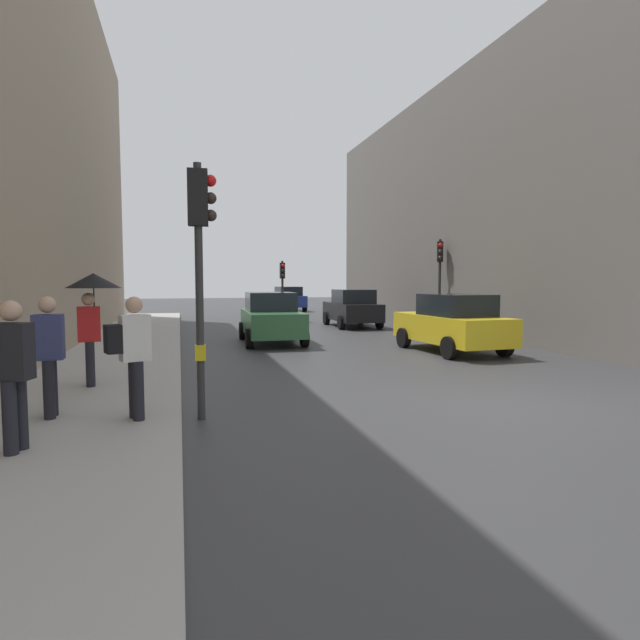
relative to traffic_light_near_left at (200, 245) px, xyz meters
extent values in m
plane|color=#38383A|center=(5.11, -0.32, -2.71)|extent=(120.00, 120.00, 0.00)
cube|color=#A8A5A0|center=(-1.88, 5.68, -2.63)|extent=(3.12, 40.00, 0.16)
cube|color=slate|center=(16.53, 12.20, 2.58)|extent=(12.00, 25.91, 10.57)
cylinder|color=#2D2D2D|center=(-0.02, 0.00, -0.74)|extent=(0.12, 0.12, 3.93)
cube|color=black|center=(-0.02, 0.00, 0.70)|extent=(0.31, 0.26, 0.84)
cube|color=yellow|center=(-0.02, 0.00, -1.66)|extent=(0.17, 0.21, 0.24)
sphere|color=red|center=(0.17, -0.01, 0.96)|extent=(0.18, 0.18, 0.18)
sphere|color=#2D231E|center=(0.17, -0.01, 0.70)|extent=(0.18, 0.18, 0.18)
sphere|color=#2D231E|center=(0.17, -0.01, 0.44)|extent=(0.18, 0.18, 0.18)
cylinder|color=#2D2D2D|center=(10.23, 11.61, -0.76)|extent=(0.12, 0.12, 3.90)
cube|color=black|center=(10.23, 11.61, 0.67)|extent=(0.34, 0.37, 0.84)
cube|color=yellow|center=(10.23, 11.61, -1.66)|extent=(0.25, 0.23, 0.24)
sphere|color=red|center=(10.16, 11.44, 0.93)|extent=(0.18, 0.18, 0.18)
sphere|color=#2D231E|center=(10.16, 11.44, 0.67)|extent=(0.18, 0.18, 0.18)
sphere|color=#2D231E|center=(10.16, 11.44, 0.41)|extent=(0.18, 0.18, 0.18)
cylinder|color=#2D2D2D|center=(5.01, 19.20, -1.09)|extent=(0.12, 0.12, 3.23)
cube|color=black|center=(5.01, 19.20, 0.01)|extent=(0.24, 0.30, 0.84)
cube|color=yellow|center=(5.01, 19.20, -1.66)|extent=(0.20, 0.16, 0.24)
sphere|color=red|center=(5.01, 19.01, 0.27)|extent=(0.18, 0.18, 0.18)
sphere|color=#2D231E|center=(5.01, 19.01, 0.01)|extent=(0.18, 0.18, 0.18)
sphere|color=#2D231E|center=(5.01, 19.01, -0.25)|extent=(0.18, 0.18, 0.18)
cube|color=yellow|center=(7.64, 5.98, -1.99)|extent=(2.02, 4.29, 0.80)
cube|color=black|center=(7.65, 5.73, -1.27)|extent=(1.70, 2.08, 0.64)
cylinder|color=black|center=(6.67, 7.28, -2.39)|extent=(0.25, 0.65, 0.64)
cylinder|color=black|center=(8.47, 7.37, -2.39)|extent=(0.25, 0.65, 0.64)
cylinder|color=black|center=(6.81, 4.58, -2.39)|extent=(0.25, 0.65, 0.64)
cylinder|color=black|center=(8.61, 4.68, -2.39)|extent=(0.25, 0.65, 0.64)
cube|color=#2D6038|center=(2.76, 9.67, -1.99)|extent=(1.95, 4.26, 0.80)
cube|color=black|center=(2.76, 9.92, -1.27)|extent=(1.67, 2.06, 0.64)
cylinder|color=black|center=(3.61, 8.29, -2.39)|extent=(0.24, 0.65, 0.64)
cylinder|color=black|center=(1.81, 8.35, -2.39)|extent=(0.24, 0.65, 0.64)
cylinder|color=black|center=(3.70, 10.99, -2.39)|extent=(0.24, 0.65, 0.64)
cylinder|color=black|center=(1.91, 11.05, -2.39)|extent=(0.24, 0.65, 0.64)
cube|color=navy|center=(7.29, 28.99, -1.99)|extent=(2.00, 4.28, 0.80)
cube|color=black|center=(7.30, 28.74, -1.27)|extent=(1.69, 2.07, 0.64)
cylinder|color=black|center=(6.33, 30.30, -2.39)|extent=(0.25, 0.65, 0.64)
cylinder|color=black|center=(8.13, 30.39, -2.39)|extent=(0.25, 0.65, 0.64)
cylinder|color=black|center=(6.46, 27.60, -2.39)|extent=(0.25, 0.65, 0.64)
cylinder|color=black|center=(8.25, 27.69, -2.39)|extent=(0.25, 0.65, 0.64)
cube|color=black|center=(7.55, 15.16, -1.99)|extent=(1.91, 4.25, 0.80)
cube|color=black|center=(7.55, 14.91, -1.27)|extent=(1.65, 2.04, 0.64)
cylinder|color=black|center=(6.69, 16.53, -2.39)|extent=(0.24, 0.65, 0.64)
cylinder|color=black|center=(8.49, 16.49, -2.39)|extent=(0.24, 0.65, 0.64)
cylinder|color=black|center=(6.62, 13.84, -2.39)|extent=(0.24, 0.65, 0.64)
cylinder|color=black|center=(8.42, 13.79, -2.39)|extent=(0.24, 0.65, 0.64)
cylinder|color=black|center=(-1.99, 2.51, -2.12)|extent=(0.16, 0.16, 0.85)
cylinder|color=black|center=(-1.97, 2.31, -2.12)|extent=(0.16, 0.16, 0.85)
cube|color=red|center=(-1.98, 2.41, -1.37)|extent=(0.43, 0.31, 0.66)
sphere|color=tan|center=(-1.98, 2.41, -0.90)|extent=(0.24, 0.24, 0.24)
cylinder|color=black|center=(-1.88, 2.43, -1.12)|extent=(0.02, 0.02, 0.90)
cone|color=black|center=(-1.88, 2.43, -0.55)|extent=(1.00, 1.00, 0.28)
cylinder|color=black|center=(-0.98, -0.24, -2.12)|extent=(0.16, 0.16, 0.85)
cylinder|color=black|center=(-0.91, -0.43, -2.12)|extent=(0.16, 0.16, 0.85)
cube|color=silver|center=(-0.95, -0.33, -1.37)|extent=(0.46, 0.38, 0.66)
sphere|color=tan|center=(-0.95, -0.33, -0.90)|extent=(0.24, 0.24, 0.24)
cube|color=black|center=(-1.23, -0.43, -1.37)|extent=(0.28, 0.33, 0.40)
cylinder|color=black|center=(-2.17, 0.19, -2.12)|extent=(0.16, 0.16, 0.85)
cylinder|color=black|center=(-2.16, -0.01, -2.12)|extent=(0.16, 0.16, 0.85)
cube|color=navy|center=(-2.17, 0.09, -1.37)|extent=(0.41, 0.27, 0.66)
sphere|color=tan|center=(-2.17, 0.09, -0.90)|extent=(0.24, 0.24, 0.24)
cube|color=black|center=(-2.46, 0.08, -1.37)|extent=(0.21, 0.29, 0.40)
cylinder|color=black|center=(-2.16, -1.41, -2.12)|extent=(0.16, 0.16, 0.85)
cylinder|color=black|center=(-2.22, -1.61, -2.12)|extent=(0.16, 0.16, 0.85)
cube|color=black|center=(-2.19, -1.51, -1.37)|extent=(0.46, 0.36, 0.66)
sphere|color=tan|center=(-2.19, -1.51, -0.90)|extent=(0.24, 0.24, 0.24)
camera|label=1|loc=(-0.32, -8.17, -0.56)|focal=29.19mm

